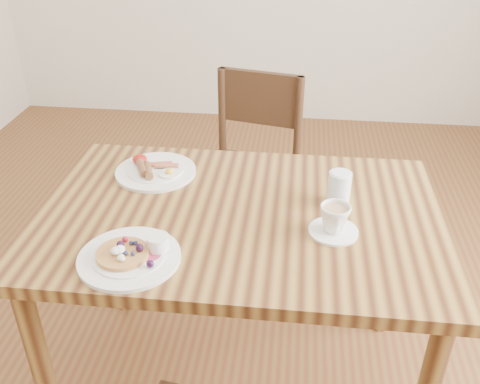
# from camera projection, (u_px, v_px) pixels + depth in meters

# --- Properties ---
(ground) EXTENTS (5.00, 5.00, 0.00)m
(ground) POSITION_uv_depth(u_px,v_px,m) (240.00, 381.00, 1.98)
(ground) COLOR brown
(ground) RESTS_ON ground
(dining_table) EXTENTS (1.20, 0.80, 0.75)m
(dining_table) POSITION_uv_depth(u_px,v_px,m) (240.00, 239.00, 1.65)
(dining_table) COLOR olive
(dining_table) RESTS_ON ground
(chair_far) EXTENTS (0.50, 0.50, 0.88)m
(chair_far) POSITION_uv_depth(u_px,v_px,m) (250.00, 165.00, 2.40)
(chair_far) COLOR #371C14
(chair_far) RESTS_ON ground
(pancake_plate) EXTENTS (0.27, 0.27, 0.06)m
(pancake_plate) POSITION_uv_depth(u_px,v_px,m) (131.00, 255.00, 1.40)
(pancake_plate) COLOR white
(pancake_plate) RESTS_ON dining_table
(breakfast_plate) EXTENTS (0.27, 0.27, 0.04)m
(breakfast_plate) POSITION_uv_depth(u_px,v_px,m) (154.00, 170.00, 1.80)
(breakfast_plate) COLOR white
(breakfast_plate) RESTS_ON dining_table
(teacup_saucer) EXTENTS (0.14, 0.14, 0.09)m
(teacup_saucer) POSITION_uv_depth(u_px,v_px,m) (334.00, 221.00, 1.49)
(teacup_saucer) COLOR white
(teacup_saucer) RESTS_ON dining_table
(water_glass) EXTENTS (0.07, 0.07, 0.11)m
(water_glass) POSITION_uv_depth(u_px,v_px,m) (339.00, 188.00, 1.61)
(water_glass) COLOR silver
(water_glass) RESTS_ON dining_table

